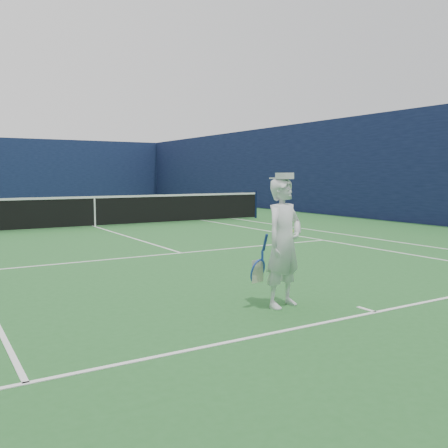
% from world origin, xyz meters
% --- Properties ---
extents(ground, '(80.00, 80.00, 0.00)m').
position_xyz_m(ground, '(0.00, 0.00, 0.00)').
color(ground, '#256129').
rests_on(ground, ground).
extents(court_markings, '(11.03, 23.83, 0.01)m').
position_xyz_m(court_markings, '(0.00, 0.00, 0.00)').
color(court_markings, white).
rests_on(court_markings, ground).
extents(windscreen_fence, '(20.12, 36.12, 4.00)m').
position_xyz_m(windscreen_fence, '(0.00, 0.00, 2.00)').
color(windscreen_fence, '#10193B').
rests_on(windscreen_fence, ground).
extents(tennis_net, '(12.88, 0.09, 1.07)m').
position_xyz_m(tennis_net, '(0.00, 0.00, 0.55)').
color(tennis_net, '#141E4C').
rests_on(tennis_net, ground).
extents(tennis_player, '(0.82, 0.54, 1.74)m').
position_xyz_m(tennis_player, '(-0.81, -11.05, 0.85)').
color(tennis_player, white).
rests_on(tennis_player, ground).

